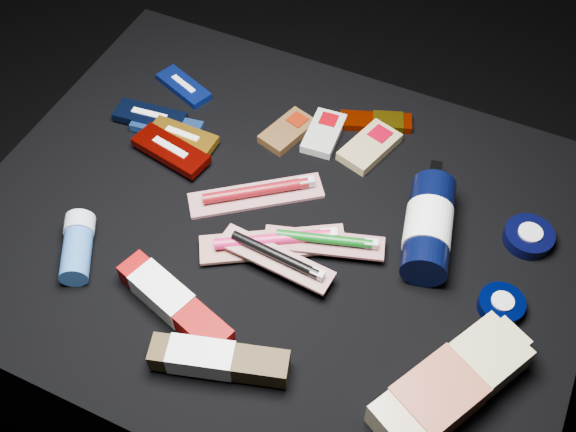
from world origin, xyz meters
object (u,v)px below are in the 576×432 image
at_px(deodorant_stick, 77,246).
at_px(toothpaste_carton_red, 171,301).
at_px(lotion_bottle, 429,227).
at_px(bodywash_bottle, 448,388).

distance_m(deodorant_stick, toothpaste_carton_red, 0.18).
height_order(lotion_bottle, deodorant_stick, lotion_bottle).
xyz_separation_m(bodywash_bottle, toothpaste_carton_red, (-0.41, -0.04, -0.01)).
height_order(bodywash_bottle, deodorant_stick, bodywash_bottle).
bearing_deg(bodywash_bottle, toothpaste_carton_red, -147.02).
bearing_deg(deodorant_stick, bodywash_bottle, -27.62).
bearing_deg(bodywash_bottle, lotion_bottle, 141.98).
xyz_separation_m(lotion_bottle, deodorant_stick, (-0.48, -0.25, -0.01)).
distance_m(lotion_bottle, toothpaste_carton_red, 0.41).
distance_m(bodywash_bottle, toothpaste_carton_red, 0.41).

